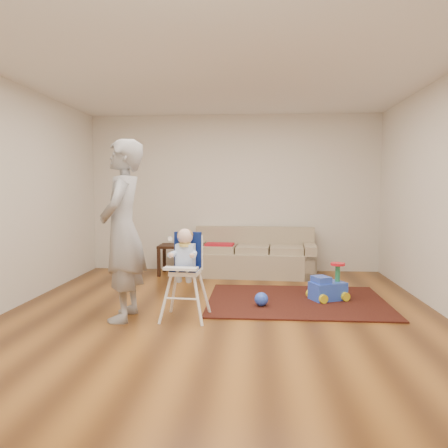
# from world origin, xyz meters

# --- Properties ---
(ground) EXTENTS (5.50, 5.50, 0.00)m
(ground) POSITION_xyz_m (0.00, 0.00, 0.00)
(ground) COLOR #4D2B11
(ground) RESTS_ON ground
(room_envelope) EXTENTS (5.04, 5.52, 2.72)m
(room_envelope) POSITION_xyz_m (0.00, 0.53, 1.88)
(room_envelope) COLOR silver
(room_envelope) RESTS_ON ground
(sofa) EXTENTS (2.07, 0.96, 0.78)m
(sofa) POSITION_xyz_m (0.34, 2.30, 0.39)
(sofa) COLOR tan
(sofa) RESTS_ON ground
(side_table) EXTENTS (0.50, 0.50, 0.50)m
(side_table) POSITION_xyz_m (-0.97, 2.29, 0.25)
(side_table) COLOR black
(side_table) RESTS_ON ground
(area_rug) EXTENTS (2.23, 1.68, 0.02)m
(area_rug) POSITION_xyz_m (0.91, 0.63, 0.01)
(area_rug) COLOR black
(area_rug) RESTS_ON ground
(ride_on_toy) EXTENTS (0.52, 0.46, 0.47)m
(ride_on_toy) POSITION_xyz_m (1.31, 0.69, 0.25)
(ride_on_toy) COLOR blue
(ride_on_toy) RESTS_ON area_rug
(toy_ball) EXTENTS (0.17, 0.17, 0.17)m
(toy_ball) POSITION_xyz_m (0.46, 0.32, 0.10)
(toy_ball) COLOR blue
(toy_ball) RESTS_ON area_rug
(high_chair) EXTENTS (0.50, 0.50, 1.00)m
(high_chair) POSITION_xyz_m (-0.38, -0.20, 0.48)
(high_chair) COLOR white
(high_chair) RESTS_ON ground
(adult) EXTENTS (0.50, 0.73, 1.96)m
(adult) POSITION_xyz_m (-1.05, -0.25, 0.98)
(adult) COLOR #949496
(adult) RESTS_ON ground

